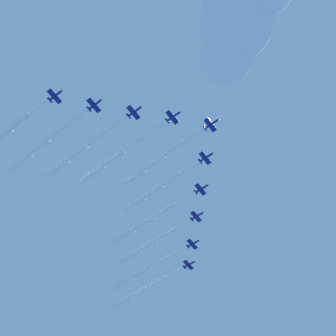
{
  "coord_description": "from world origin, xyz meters",
  "views": [
    {
      "loc": [
        105.35,
        -67.98,
        -9.64
      ],
      "look_at": [
        0.0,
        0.0,
        189.76
      ],
      "focal_mm": 46.57,
      "sensor_mm": 36.0,
      "label": 1
    }
  ],
  "objects_px": {
    "jet_lead": "(152,164)",
    "jet_starboard_mid": "(75,154)",
    "jet_starboard_outer": "(38,148)",
    "jet_tail_end": "(138,292)",
    "jet_trail_starboard": "(1,138)",
    "jet_port_outer": "(146,246)",
    "jet_port_mid": "(141,225)",
    "jet_trail_port": "(139,273)",
    "jet_port_inner": "(152,192)",
    "jet_starboard_inner": "(112,159)"
  },
  "relations": [
    {
      "from": "jet_lead",
      "to": "jet_starboard_mid",
      "type": "bearing_deg",
      "value": -113.34
    },
    {
      "from": "jet_starboard_outer",
      "to": "jet_tail_end",
      "type": "xyz_separation_m",
      "value": [
        -67.06,
        101.06,
        1.78
      ]
    },
    {
      "from": "jet_trail_starboard",
      "to": "jet_port_outer",
      "type": "bearing_deg",
      "value": 102.39
    },
    {
      "from": "jet_starboard_mid",
      "to": "jet_trail_starboard",
      "type": "height_order",
      "value": "jet_trail_starboard"
    },
    {
      "from": "jet_lead",
      "to": "jet_port_mid",
      "type": "distance_m",
      "value": 42.28
    },
    {
      "from": "jet_trail_port",
      "to": "jet_trail_starboard",
      "type": "xyz_separation_m",
      "value": [
        42.92,
        -109.79,
        3.04
      ]
    },
    {
      "from": "jet_port_outer",
      "to": "jet_starboard_outer",
      "type": "bearing_deg",
      "value": -71.07
    },
    {
      "from": "jet_port_outer",
      "to": "jet_trail_starboard",
      "type": "xyz_separation_m",
      "value": [
        22.49,
        -102.4,
        1.33
      ]
    },
    {
      "from": "jet_port_inner",
      "to": "jet_port_outer",
      "type": "xyz_separation_m",
      "value": [
        -36.25,
        18.17,
        -0.51
      ]
    },
    {
      "from": "jet_port_mid",
      "to": "jet_trail_starboard",
      "type": "distance_m",
      "value": 91.63
    },
    {
      "from": "jet_port_inner",
      "to": "jet_starboard_outer",
      "type": "relative_size",
      "value": 0.93
    },
    {
      "from": "jet_starboard_inner",
      "to": "jet_starboard_outer",
      "type": "height_order",
      "value": "jet_starboard_inner"
    },
    {
      "from": "jet_starboard_mid",
      "to": "jet_trail_port",
      "type": "height_order",
      "value": "jet_starboard_mid"
    },
    {
      "from": "jet_lead",
      "to": "jet_starboard_outer",
      "type": "bearing_deg",
      "value": -112.79
    },
    {
      "from": "jet_starboard_outer",
      "to": "jet_trail_starboard",
      "type": "xyz_separation_m",
      "value": [
        -6.24,
        -18.63,
        2.3
      ]
    },
    {
      "from": "jet_starboard_inner",
      "to": "jet_starboard_outer",
      "type": "bearing_deg",
      "value": -110.23
    },
    {
      "from": "jet_port_inner",
      "to": "jet_trail_port",
      "type": "distance_m",
      "value": 62.21
    },
    {
      "from": "jet_starboard_inner",
      "to": "jet_trail_port",
      "type": "bearing_deg",
      "value": 138.84
    },
    {
      "from": "jet_trail_starboard",
      "to": "jet_lead",
      "type": "bearing_deg",
      "value": 68.25
    },
    {
      "from": "jet_starboard_outer",
      "to": "jet_lead",
      "type": "bearing_deg",
      "value": 67.21
    },
    {
      "from": "jet_starboard_inner",
      "to": "jet_starboard_mid",
      "type": "height_order",
      "value": "jet_starboard_inner"
    },
    {
      "from": "jet_starboard_mid",
      "to": "jet_port_outer",
      "type": "distance_m",
      "value": 74.83
    },
    {
      "from": "jet_port_inner",
      "to": "jet_tail_end",
      "type": "xyz_separation_m",
      "value": [
        -74.58,
        35.48,
        0.31
      ]
    },
    {
      "from": "jet_trail_port",
      "to": "jet_trail_starboard",
      "type": "distance_m",
      "value": 117.92
    },
    {
      "from": "jet_trail_starboard",
      "to": "jet_port_mid",
      "type": "bearing_deg",
      "value": 95.72
    },
    {
      "from": "jet_port_inner",
      "to": "jet_starboard_outer",
      "type": "distance_m",
      "value": 66.03
    },
    {
      "from": "jet_lead",
      "to": "jet_starboard_inner",
      "type": "xyz_separation_m",
      "value": [
        -10.11,
        -19.59,
        1.06
      ]
    },
    {
      "from": "jet_port_mid",
      "to": "jet_trail_starboard",
      "type": "relative_size",
      "value": 1.08
    },
    {
      "from": "jet_port_inner",
      "to": "jet_tail_end",
      "type": "bearing_deg",
      "value": 154.56
    },
    {
      "from": "jet_lead",
      "to": "jet_starboard_inner",
      "type": "height_order",
      "value": "jet_starboard_inner"
    },
    {
      "from": "jet_port_inner",
      "to": "jet_trail_starboard",
      "type": "relative_size",
      "value": 0.95
    },
    {
      "from": "jet_lead",
      "to": "jet_tail_end",
      "type": "distance_m",
      "value": 101.18
    },
    {
      "from": "jet_port_mid",
      "to": "jet_trail_port",
      "type": "height_order",
      "value": "jet_port_mid"
    },
    {
      "from": "jet_lead",
      "to": "jet_port_inner",
      "type": "height_order",
      "value": "jet_port_inner"
    },
    {
      "from": "jet_port_mid",
      "to": "jet_lead",
      "type": "bearing_deg",
      "value": -22.98
    },
    {
      "from": "jet_trail_starboard",
      "to": "jet_tail_end",
      "type": "height_order",
      "value": "jet_trail_starboard"
    },
    {
      "from": "jet_port_inner",
      "to": "jet_trail_starboard",
      "type": "distance_m",
      "value": 85.34
    },
    {
      "from": "jet_port_outer",
      "to": "jet_port_inner",
      "type": "bearing_deg",
      "value": -26.63
    },
    {
      "from": "jet_trail_starboard",
      "to": "jet_starboard_mid",
      "type": "bearing_deg",
      "value": 69.93
    },
    {
      "from": "jet_port_mid",
      "to": "jet_port_inner",
      "type": "bearing_deg",
      "value": -16.86
    },
    {
      "from": "jet_trail_port",
      "to": "jet_tail_end",
      "type": "height_order",
      "value": "jet_tail_end"
    },
    {
      "from": "jet_port_outer",
      "to": "jet_tail_end",
      "type": "xyz_separation_m",
      "value": [
        -38.33,
        17.3,
        0.82
      ]
    },
    {
      "from": "jet_starboard_mid",
      "to": "jet_port_outer",
      "type": "height_order",
      "value": "jet_port_outer"
    },
    {
      "from": "jet_starboard_inner",
      "to": "jet_starboard_outer",
      "type": "distance_m",
      "value": 38.92
    },
    {
      "from": "jet_starboard_inner",
      "to": "jet_port_outer",
      "type": "bearing_deg",
      "value": 131.7
    },
    {
      "from": "jet_port_outer",
      "to": "jet_starboard_outer",
      "type": "distance_m",
      "value": 88.56
    },
    {
      "from": "jet_trail_starboard",
      "to": "jet_tail_end",
      "type": "xyz_separation_m",
      "value": [
        -60.83,
        119.7,
        -0.52
      ]
    },
    {
      "from": "jet_port_mid",
      "to": "jet_trail_port",
      "type": "relative_size",
      "value": 1.03
    },
    {
      "from": "jet_port_inner",
      "to": "jet_port_outer",
      "type": "bearing_deg",
      "value": 153.37
    },
    {
      "from": "jet_port_inner",
      "to": "jet_trail_port",
      "type": "height_order",
      "value": "jet_port_inner"
    }
  ]
}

